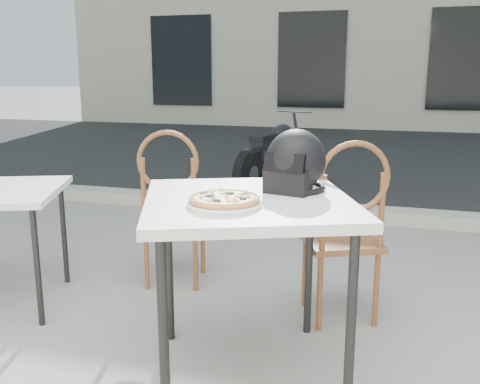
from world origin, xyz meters
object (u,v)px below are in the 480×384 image
(cafe_table_main, at_px, (248,215))
(plate, at_px, (224,204))
(cafe_chair_main, at_px, (346,223))
(cafe_chair_side, at_px, (172,200))
(helmet, at_px, (295,164))
(motorcycle, at_px, (277,155))
(pizza, at_px, (224,199))

(cafe_table_main, relative_size, plate, 3.43)
(cafe_chair_main, bearing_deg, cafe_chair_side, -35.42)
(helmet, height_order, motorcycle, helmet)
(plate, bearing_deg, motorcycle, 99.76)
(plate, distance_m, cafe_chair_side, 1.26)
(cafe_table_main, height_order, cafe_chair_main, cafe_chair_main)
(cafe_chair_main, bearing_deg, pizza, 38.81)
(pizza, relative_size, motorcycle, 0.21)
(helmet, relative_size, cafe_chair_main, 0.33)
(cafe_table_main, distance_m, plate, 0.19)
(cafe_chair_main, distance_m, cafe_chair_side, 1.11)
(helmet, height_order, cafe_chair_main, helmet)
(pizza, bearing_deg, cafe_chair_side, 123.70)
(cafe_table_main, xyz_separation_m, helmet, (0.16, 0.20, 0.20))
(cafe_table_main, distance_m, cafe_chair_side, 1.15)
(cafe_chair_side, height_order, motorcycle, cafe_chair_side)
(pizza, xyz_separation_m, cafe_chair_main, (0.41, 0.81, -0.29))
(cafe_chair_main, relative_size, cafe_chair_side, 1.00)
(pizza, bearing_deg, plate, -89.21)
(cafe_table_main, distance_m, motorcycle, 4.04)
(cafe_chair_side, distance_m, motorcycle, 3.10)
(cafe_table_main, bearing_deg, helmet, 51.13)
(cafe_table_main, height_order, motorcycle, motorcycle)
(pizza, bearing_deg, cafe_table_main, 72.30)
(pizza, bearing_deg, motorcycle, 99.76)
(cafe_table_main, xyz_separation_m, cafe_chair_side, (-0.73, 0.86, -0.19))
(cafe_chair_side, bearing_deg, cafe_chair_main, 156.82)
(helmet, bearing_deg, motorcycle, 117.23)
(pizza, xyz_separation_m, helmet, (0.21, 0.36, 0.09))
(pizza, bearing_deg, cafe_chair_main, 63.17)
(helmet, distance_m, cafe_chair_main, 0.62)
(cafe_chair_main, bearing_deg, plate, 38.82)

